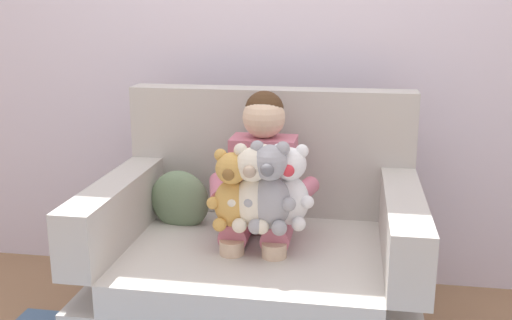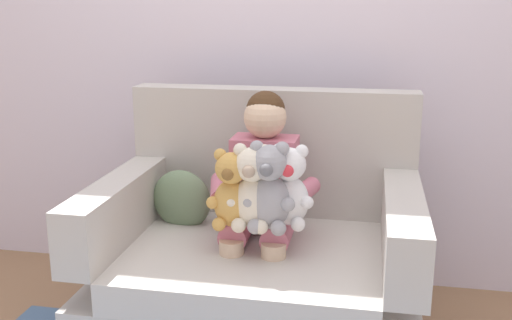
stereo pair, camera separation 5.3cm
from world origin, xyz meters
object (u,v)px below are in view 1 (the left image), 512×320
object	(u,v)px
plush_cream	(252,190)
throw_pillow	(180,200)
armchair	(258,267)
seated_child	(261,186)
plush_grey	(270,189)
plush_white	(290,188)
plush_honey	(232,192)

from	to	relation	value
plush_cream	throw_pillow	size ratio (longest dim) A/B	1.23
armchair	seated_child	distance (m)	0.34
plush_grey	plush_white	xyz separation A→B (m)	(0.07, 0.05, -0.01)
armchair	throw_pillow	xyz separation A→B (m)	(-0.36, 0.13, 0.23)
plush_grey	armchair	bearing A→B (deg)	102.63
plush_grey	throw_pillow	size ratio (longest dim) A/B	1.28
throw_pillow	plush_cream	bearing A→B (deg)	-38.97
seated_child	plush_cream	xyz separation A→B (m)	(-0.00, -0.20, 0.05)
armchair	plush_white	size ratio (longest dim) A/B	3.96
seated_child	plush_cream	bearing A→B (deg)	-91.61
plush_honey	plush_cream	world-z (taller)	plush_cream
plush_white	throw_pillow	xyz separation A→B (m)	(-0.49, 0.24, -0.15)
plush_honey	plush_white	bearing A→B (deg)	26.47
plush_white	armchair	bearing A→B (deg)	147.64
plush_cream	plush_white	xyz separation A→B (m)	(0.13, 0.05, -0.00)
plush_grey	plush_honey	xyz separation A→B (m)	(-0.14, -0.00, -0.02)
plush_grey	plush_honey	size ratio (longest dim) A/B	1.12
plush_grey	throw_pillow	distance (m)	0.55
armchair	plush_grey	distance (m)	0.43
plush_white	throw_pillow	distance (m)	0.57
throw_pillow	plush_white	bearing A→B (deg)	-26.24
plush_grey	plush_white	bearing A→B (deg)	29.32
plush_cream	armchair	bearing A→B (deg)	112.00
seated_child	plush_honey	size ratio (longest dim) A/B	2.77
seated_child	throw_pillow	size ratio (longest dim) A/B	3.17
armchair	seated_child	size ratio (longest dim) A/B	1.50
plush_white	throw_pillow	size ratio (longest dim) A/B	1.20
armchair	plush_grey	size ratio (longest dim) A/B	3.72
armchair	plush_white	xyz separation A→B (m)	(0.13, -0.12, 0.38)
seated_child	plush_grey	size ratio (longest dim) A/B	2.47
plush_grey	throw_pillow	world-z (taller)	plush_grey
throw_pillow	plush_grey	bearing A→B (deg)	-34.69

